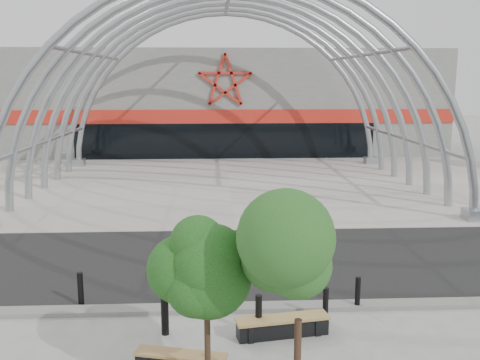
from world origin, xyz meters
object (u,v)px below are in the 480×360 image
bench_1 (282,327)px  bollard_2 (259,315)px  street_tree_1 (299,276)px  street_tree_0 (207,267)px

bench_1 → bollard_2: bollard_2 is taller
street_tree_1 → bollard_2: (-0.39, 3.19, -2.17)m
street_tree_0 → bench_1: street_tree_0 is taller
street_tree_0 → street_tree_1: bearing=-28.0°
street_tree_1 → bollard_2: street_tree_1 is taller
street_tree_1 → bollard_2: size_ratio=3.78×
street_tree_0 → bollard_2: 3.35m
bollard_2 → bench_1: bearing=-5.4°
street_tree_0 → street_tree_1: (1.54, -0.82, 0.11)m
street_tree_1 → bench_1: (0.16, 3.13, -2.44)m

